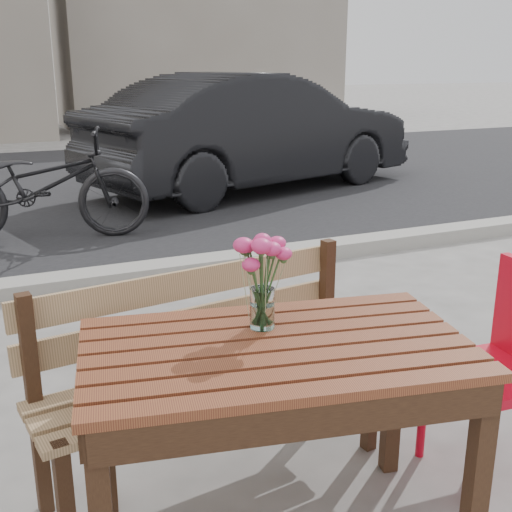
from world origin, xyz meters
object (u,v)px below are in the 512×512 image
Objects in this scene: main_table at (276,379)px; main_vase at (262,270)px; bicycle at (42,185)px; parked_car at (254,132)px; red_chair at (508,357)px.

main_vase is at bearing 96.24° from main_table.
main_vase reaches higher than bicycle.
parked_car reaches higher than main_vase.
main_vase reaches higher than main_table.
parked_car is (1.52, 5.91, 0.24)m from red_chair.
main_table is 6.45m from parked_car.
main_table is at bearing 140.55° from parked_car.
main_vase is at bearing -92.14° from red_chair.
parked_car is (2.51, 5.80, -0.21)m from main_vase.
bicycle reaches higher than red_chair.
main_table is 0.69× the size of bicycle.
bicycle is (-0.25, 4.44, -0.12)m from main_table.
red_chair is 2.64× the size of main_vase.
main_vase is (0.01, 0.14, 0.32)m from main_table.
red_chair is at bearing -150.55° from bicycle.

